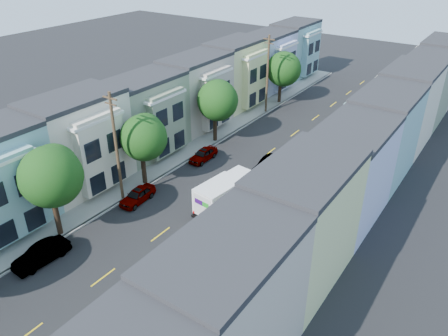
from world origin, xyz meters
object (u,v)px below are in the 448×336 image
Objects in this scene: tree_d at (217,101)px; fedex_truck at (226,193)px; tree_b at (50,177)px; parked_right_c at (306,163)px; utility_pole_near at (116,148)px; lead_sedan at (269,166)px; parked_right_d at (345,128)px; tree_c at (143,138)px; tree_e at (283,69)px; parked_right_b at (185,272)px; tree_far_r at (375,98)px; parked_left_c at (138,195)px; parked_left_b at (41,255)px; utility_pole_far at (267,75)px; parked_left_d at (203,155)px; parked_right_a at (145,309)px.

tree_d is 14.20m from fedex_truck.
tree_b is 1.59× the size of parked_right_c.
lead_sedan is (8.48, 11.80, -4.38)m from utility_pole_near.
parked_right_d reaches higher than parked_right_c.
tree_c reaches higher than fedex_truck.
tree_e is 37.19m from parked_right_b.
tree_e is at bearing 172.55° from tree_far_r.
parked_right_b is at bearing -66.74° from fedex_truck.
tree_b is 8.61m from parked_left_c.
lead_sedan is (8.48, -18.52, -4.08)m from tree_e.
fedex_truck is at bearing 50.82° from tree_b.
parked_left_b is (1.40, -12.55, -4.22)m from tree_c.
tree_b is 32.52m from utility_pole_far.
tree_far_r is at bearing 87.34° from parked_right_b.
tree_far_r reaches higher than parked_right_b.
utility_pole_near and utility_pole_far have the same top height.
utility_pole_near is 2.55× the size of parked_left_d.
tree_far_r is at bearing 76.92° from parked_right_c.
utility_pole_near reaches higher than fedex_truck.
parked_left_c is (1.40, 0.49, -4.51)m from utility_pole_near.
tree_d reaches higher than parked_right_a.
parked_right_d reaches higher than parked_left_d.
lead_sedan is 1.03× the size of parked_right_d.
parked_left_c is (-7.08, -11.31, -0.13)m from lead_sedan.
tree_e is 1.19× the size of fedex_truck.
tree_e is 1.82× the size of parked_left_c.
utility_pole_near is 11.29m from parked_left_d.
tree_c reaches higher than parked_right_d.
tree_e is at bearing 116.57° from lead_sedan.
lead_sedan is 0.99× the size of parked_right_b.
parked_right_c is at bearing 88.07° from parked_right_a.
parked_right_a is (9.80, -19.13, -0.02)m from parked_left_d.
parked_right_a is (11.20, -8.88, -4.53)m from utility_pole_near.
fedex_truck is 1.23× the size of parked_right_c.
parked_right_c reaches higher than parked_left_d.
parked_left_c is (0.00, 9.86, -0.04)m from parked_left_b.
parked_left_c is (1.40, -14.30, -4.36)m from tree_d.
tree_c reaches higher than parked_left_c.
parked_left_c is 0.85× the size of parked_right_b.
parked_left_d is at bearing -165.66° from lead_sedan.
lead_sedan is 22.32m from parked_left_b.
parked_right_a is (11.20, -2.36, -4.81)m from tree_b.
tree_b reaches higher than fedex_truck.
parked_left_c is (1.40, -2.70, -4.26)m from tree_c.
lead_sedan is at bearing 100.01° from parked_right_b.
parked_right_d is at bearing 85.04° from parked_right_c.
lead_sedan is at bearing 74.45° from parked_left_b.
parked_left_d is at bearing -72.84° from tree_d.
tree_far_r is at bearing 62.31° from parked_right_d.
lead_sedan is at bearing -97.12° from parked_right_d.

